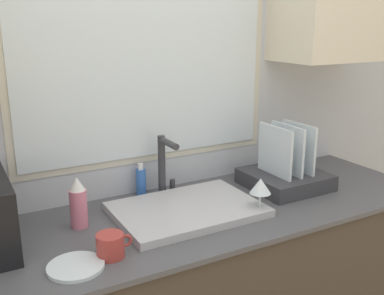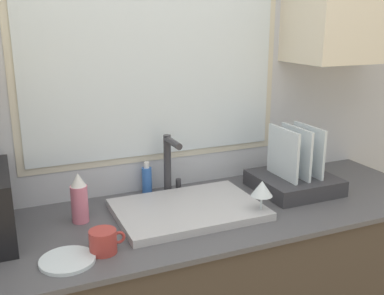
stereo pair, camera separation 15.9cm
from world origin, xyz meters
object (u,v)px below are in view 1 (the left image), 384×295
(soap_bottle, at_px, (141,181))
(mug_near_sink, at_px, (111,245))
(wine_glass, at_px, (260,187))
(faucet, at_px, (164,162))
(spray_bottle, at_px, (78,203))
(dish_rack, at_px, (285,174))

(soap_bottle, bearing_deg, mug_near_sink, -123.36)
(mug_near_sink, bearing_deg, wine_glass, 3.31)
(faucet, bearing_deg, wine_glass, -55.47)
(spray_bottle, relative_size, mug_near_sink, 1.60)
(faucet, bearing_deg, mug_near_sink, -134.31)
(soap_bottle, distance_m, mug_near_sink, 0.53)
(dish_rack, bearing_deg, faucet, 162.34)
(dish_rack, distance_m, soap_bottle, 0.65)
(mug_near_sink, xyz_separation_m, wine_glass, (0.62, 0.04, 0.07))
(faucet, distance_m, wine_glass, 0.43)
(spray_bottle, xyz_separation_m, soap_bottle, (0.32, 0.18, -0.03))
(wine_glass, bearing_deg, soap_bottle, 128.98)
(soap_bottle, bearing_deg, faucet, -32.24)
(faucet, distance_m, soap_bottle, 0.14)
(soap_bottle, height_order, mug_near_sink, soap_bottle)
(spray_bottle, xyz_separation_m, wine_glass, (0.65, -0.23, 0.02))
(spray_bottle, height_order, soap_bottle, spray_bottle)
(mug_near_sink, bearing_deg, spray_bottle, 95.95)
(faucet, xyz_separation_m, soap_bottle, (-0.09, 0.06, -0.09))
(faucet, xyz_separation_m, dish_rack, (0.53, -0.17, -0.09))
(spray_bottle, distance_m, mug_near_sink, 0.27)
(mug_near_sink, height_order, wine_glass, wine_glass)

